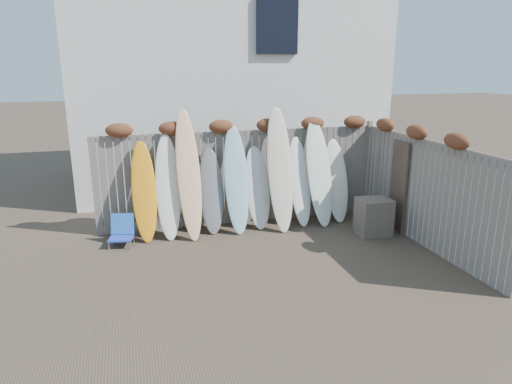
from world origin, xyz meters
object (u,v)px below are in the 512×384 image
object	(u,v)px
beach_chair	(122,231)
wooden_crate	(374,217)
lattice_panel	(392,183)
surfboard_0	(144,192)

from	to	relation	value
beach_chair	wooden_crate	size ratio (longest dim) A/B	0.78
beach_chair	lattice_panel	distance (m)	5.56
surfboard_0	lattice_panel	bearing A→B (deg)	-7.08
wooden_crate	lattice_panel	xyz separation A→B (m)	(0.62, 0.41, 0.56)
wooden_crate	surfboard_0	distance (m)	4.57
lattice_panel	surfboard_0	size ratio (longest dim) A/B	0.94
beach_chair	lattice_panel	world-z (taller)	lattice_panel
wooden_crate	lattice_panel	bearing A→B (deg)	33.42
lattice_panel	surfboard_0	xyz separation A→B (m)	(-5.03, 0.63, 0.03)
lattice_panel	surfboard_0	world-z (taller)	surfboard_0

